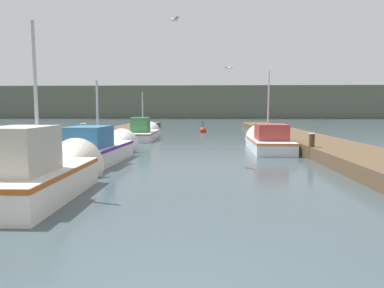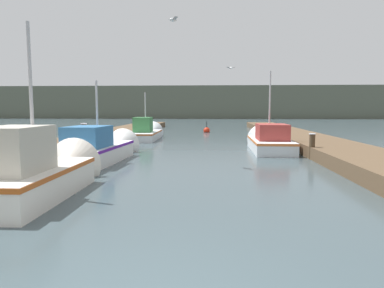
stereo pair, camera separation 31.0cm
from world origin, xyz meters
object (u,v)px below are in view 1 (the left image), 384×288
at_px(fishing_boat_2, 267,141).
at_px(mooring_piling_1, 84,140).
at_px(mooring_piling_0, 140,127).
at_px(mooring_piling_2, 312,146).
at_px(seagull_lead, 174,20).
at_px(mooring_piling_3, 73,144).
at_px(fishing_boat_1, 102,149).
at_px(seagull_1, 229,68).
at_px(fishing_boat_0, 43,173).
at_px(channel_buoy, 203,130).
at_px(fishing_boat_3, 144,133).

relative_size(fishing_boat_2, mooring_piling_1, 3.96).
height_order(fishing_boat_2, mooring_piling_0, fishing_boat_2).
bearing_deg(mooring_piling_2, seagull_lead, -164.56).
xyz_separation_m(mooring_piling_1, mooring_piling_3, (-0.13, -0.83, -0.10)).
bearing_deg(fishing_boat_1, seagull_lead, -10.56).
bearing_deg(seagull_1, fishing_boat_1, 22.31).
bearing_deg(mooring_piling_0, fishing_boat_2, -48.35).
bearing_deg(fishing_boat_0, fishing_boat_2, 53.12).
distance_m(mooring_piling_2, seagull_1, 7.31).
xyz_separation_m(channel_buoy, seagull_lead, (-0.95, -16.81, 5.01)).
height_order(mooring_piling_1, channel_buoy, mooring_piling_1).
height_order(mooring_piling_0, mooring_piling_3, mooring_piling_0).
distance_m(mooring_piling_2, seagull_lead, 7.29).
bearing_deg(fishing_boat_0, channel_buoy, 79.90).
bearing_deg(fishing_boat_1, fishing_boat_2, 32.87).
xyz_separation_m(mooring_piling_3, channel_buoy, (5.16, 15.72, -0.45)).
height_order(channel_buoy, seagull_1, seagull_1).
xyz_separation_m(fishing_boat_2, mooring_piling_1, (-8.29, -2.86, 0.28)).
xyz_separation_m(mooring_piling_0, mooring_piling_2, (9.38, -12.45, -0.09)).
bearing_deg(fishing_boat_1, channel_buoy, 79.82).
relative_size(fishing_boat_3, mooring_piling_1, 4.07).
bearing_deg(seagull_1, fishing_boat_3, -60.30).
relative_size(fishing_boat_3, seagull_1, 10.63).
distance_m(fishing_boat_0, mooring_piling_1, 6.65).
distance_m(mooring_piling_2, channel_buoy, 15.96).
bearing_deg(mooring_piling_0, fishing_boat_1, -85.67).
bearing_deg(mooring_piling_1, mooring_piling_3, -99.07).
bearing_deg(fishing_boat_3, mooring_piling_2, -48.00).
relative_size(fishing_boat_0, mooring_piling_0, 3.67).
bearing_deg(mooring_piling_0, mooring_piling_2, -53.01).
bearing_deg(fishing_boat_1, mooring_piling_2, 8.65).
relative_size(mooring_piling_0, seagull_1, 2.28).
bearing_deg(fishing_boat_3, seagull_lead, -74.99).
xyz_separation_m(mooring_piling_3, seagull_lead, (4.21, -1.09, 4.56)).
height_order(fishing_boat_2, seagull_lead, seagull_lead).
relative_size(fishing_boat_1, mooring_piling_3, 4.79).
height_order(fishing_boat_1, mooring_piling_0, fishing_boat_1).
relative_size(mooring_piling_0, mooring_piling_3, 1.02).
distance_m(fishing_boat_0, seagull_lead, 7.09).
bearing_deg(seagull_lead, seagull_1, 128.65).
bearing_deg(fishing_boat_0, seagull_lead, 58.83).
xyz_separation_m(fishing_boat_0, channel_buoy, (3.70, 21.41, -0.37)).
bearing_deg(mooring_piling_0, seagull_1, -47.43).
bearing_deg(mooring_piling_1, fishing_boat_1, -46.22).
height_order(fishing_boat_0, seagull_1, seagull_1).
height_order(channel_buoy, seagull_lead, seagull_lead).
bearing_deg(channel_buoy, fishing_boat_1, -103.65).
bearing_deg(fishing_boat_3, mooring_piling_3, -98.09).
relative_size(fishing_boat_0, mooring_piling_3, 3.75).
relative_size(fishing_boat_2, seagull_lead, 10.65).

